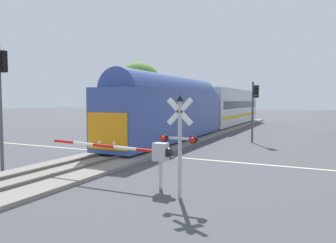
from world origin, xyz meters
TOP-DOWN VIEW (x-y plane):
  - ground_plane at (0.00, 0.00)m, footprint 220.00×220.00m
  - road_centre_stripe at (0.00, 0.00)m, footprint 44.00×0.20m
  - railway_track at (0.00, 0.00)m, footprint 4.40×80.00m
  - commuter_train at (0.00, 15.59)m, footprint 3.04×39.24m
  - crossing_gate_near at (4.77, -6.51)m, footprint 6.03×0.40m
  - crossing_signal_mast at (6.60, -7.32)m, footprint 1.36×0.44m
  - crossing_gate_far at (-4.73, 6.51)m, footprint 6.20×0.40m
  - traffic_signal_median at (-2.60, -7.25)m, footprint 0.53×0.38m
  - traffic_signal_far_side at (6.23, 8.85)m, footprint 0.53×0.38m
  - oak_behind_train at (-9.58, 17.17)m, footprint 5.58×5.58m

SIDE VIEW (x-z plane):
  - ground_plane at x=0.00m, z-range 0.00..0.00m
  - road_centre_stripe at x=0.00m, z-range 0.00..0.01m
  - railway_track at x=0.00m, z-range -0.06..0.26m
  - crossing_gate_near at x=4.77m, z-range 0.51..2.31m
  - crossing_gate_far at x=-4.73m, z-range 0.48..2.41m
  - crossing_signal_mast at x=6.60m, z-range 0.41..4.04m
  - commuter_train at x=0.00m, z-range 0.21..5.37m
  - traffic_signal_far_side at x=6.23m, z-range 0.85..5.83m
  - traffic_signal_median at x=-2.60m, z-range 1.02..7.08m
  - oak_behind_train at x=-9.58m, z-range 1.47..9.70m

